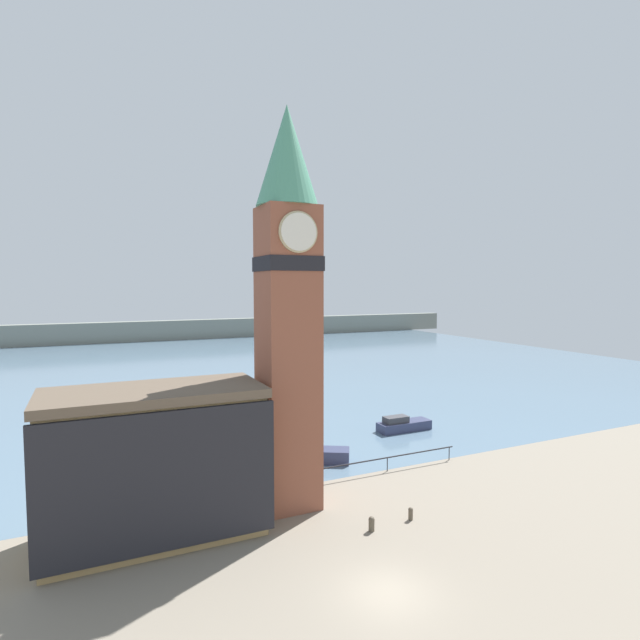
{
  "coord_description": "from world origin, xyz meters",
  "views": [
    {
      "loc": [
        -11.96,
        -18.5,
        14.01
      ],
      "look_at": [
        0.26,
        7.84,
        11.97
      ],
      "focal_mm": 28.0,
      "sensor_mm": 36.0,
      "label": 1
    }
  ],
  "objects_px": {
    "mooring_bollard_near": "(411,513)",
    "mooring_bollard_far": "(372,523)",
    "clock_tower": "(288,297)",
    "boat_near": "(308,452)",
    "pier_building": "(156,463)",
    "boat_far": "(403,425)"
  },
  "relations": [
    {
      "from": "mooring_bollard_near",
      "to": "mooring_bollard_far",
      "type": "distance_m",
      "value": 2.83
    },
    {
      "from": "clock_tower",
      "to": "boat_near",
      "type": "bearing_deg",
      "value": 57.59
    },
    {
      "from": "pier_building",
      "to": "mooring_bollard_far",
      "type": "bearing_deg",
      "value": -22.29
    },
    {
      "from": "mooring_bollard_near",
      "to": "boat_near",
      "type": "bearing_deg",
      "value": 98.0
    },
    {
      "from": "pier_building",
      "to": "boat_far",
      "type": "bearing_deg",
      "value": 24.9
    },
    {
      "from": "clock_tower",
      "to": "mooring_bollard_far",
      "type": "relative_size",
      "value": 29.04
    },
    {
      "from": "clock_tower",
      "to": "mooring_bollard_far",
      "type": "xyz_separation_m",
      "value": [
        3.02,
        -5.22,
        -12.8
      ]
    },
    {
      "from": "mooring_bollard_far",
      "to": "boat_far",
      "type": "bearing_deg",
      "value": 50.75
    },
    {
      "from": "boat_near",
      "to": "boat_far",
      "type": "bearing_deg",
      "value": 47.88
    },
    {
      "from": "boat_far",
      "to": "mooring_bollard_far",
      "type": "height_order",
      "value": "boat_far"
    },
    {
      "from": "boat_near",
      "to": "mooring_bollard_far",
      "type": "bearing_deg",
      "value": -66.22
    },
    {
      "from": "clock_tower",
      "to": "mooring_bollard_far",
      "type": "distance_m",
      "value": 14.15
    },
    {
      "from": "boat_near",
      "to": "boat_far",
      "type": "height_order",
      "value": "boat_near"
    },
    {
      "from": "clock_tower",
      "to": "boat_near",
      "type": "xyz_separation_m",
      "value": [
        4.21,
        6.63,
        -12.52
      ]
    },
    {
      "from": "mooring_bollard_near",
      "to": "boat_far",
      "type": "bearing_deg",
      "value": 57.16
    },
    {
      "from": "pier_building",
      "to": "boat_near",
      "type": "bearing_deg",
      "value": 30.49
    },
    {
      "from": "boat_near",
      "to": "clock_tower",
      "type": "bearing_deg",
      "value": -92.9
    },
    {
      "from": "boat_far",
      "to": "mooring_bollard_far",
      "type": "distance_m",
      "value": 20.3
    },
    {
      "from": "mooring_bollard_far",
      "to": "pier_building",
      "type": "bearing_deg",
      "value": 157.71
    },
    {
      "from": "clock_tower",
      "to": "boat_far",
      "type": "height_order",
      "value": "clock_tower"
    },
    {
      "from": "pier_building",
      "to": "mooring_bollard_near",
      "type": "bearing_deg",
      "value": -17.37
    },
    {
      "from": "clock_tower",
      "to": "pier_building",
      "type": "bearing_deg",
      "value": -175.49
    }
  ]
}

